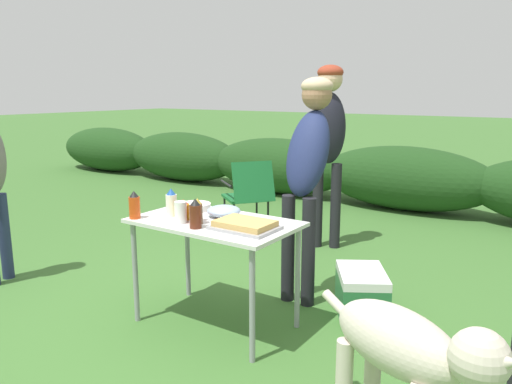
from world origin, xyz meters
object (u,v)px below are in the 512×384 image
object	(u,v)px
mayo_bottle	(171,203)
beer_bottle	(198,212)
folding_table	(214,232)
dog	(407,353)
mustard_bottle	(184,210)
hot_sauce_bottle	(134,205)
paper_cup_stack	(181,212)
camp_chair_green_behind_table	(249,192)
ketchup_bottle	(196,211)
cooler_box	(361,294)
bbq_sauce_bottle	(195,214)
standing_person_with_beanie	(308,158)
mixing_bowl	(224,211)
standing_person_in_red_jacket	(329,132)
food_tray	(245,225)
plate_stack	(195,207)

from	to	relation	value
mayo_bottle	beer_bottle	xyz separation A→B (m)	(0.28, -0.05, -0.01)
folding_table	dog	size ratio (longest dim) A/B	1.13
mustard_bottle	beer_bottle	distance (m)	0.16
hot_sauce_bottle	folding_table	bearing A→B (deg)	27.53
paper_cup_stack	mustard_bottle	world-z (taller)	paper_cup_stack
hot_sauce_bottle	camp_chair_green_behind_table	world-z (taller)	hot_sauce_bottle
beer_bottle	ketchup_bottle	world-z (taller)	beer_bottle
paper_cup_stack	mustard_bottle	xyz separation A→B (m)	(-0.04, 0.07, -0.01)
cooler_box	bbq_sauce_bottle	bearing A→B (deg)	-72.20
folding_table	dog	bearing A→B (deg)	-21.10
standing_person_with_beanie	mixing_bowl	bearing A→B (deg)	-115.59
mixing_bowl	standing_person_in_red_jacket	xyz separation A→B (m)	(-0.13, 1.88, 0.41)
bbq_sauce_bottle	mixing_bowl	bearing A→B (deg)	95.57
food_tray	mixing_bowl	size ratio (longest dim) A/B	1.71
mixing_bowl	paper_cup_stack	distance (m)	0.32
beer_bottle	camp_chair_green_behind_table	distance (m)	2.40
ketchup_bottle	mayo_bottle	bearing A→B (deg)	178.35
plate_stack	cooler_box	bearing A→B (deg)	25.05
mixing_bowl	paper_cup_stack	size ratio (longest dim) A/B	1.63
ketchup_bottle	food_tray	bearing A→B (deg)	2.97
paper_cup_stack	ketchup_bottle	bearing A→B (deg)	58.38
paper_cup_stack	dog	bearing A→B (deg)	-14.02
mixing_bowl	mayo_bottle	bearing A→B (deg)	-147.06
mayo_bottle	dog	world-z (taller)	mayo_bottle
ketchup_bottle	cooler_box	xyz separation A→B (m)	(0.88, 0.75, -0.64)
dog	mayo_bottle	bearing A→B (deg)	-82.23
plate_stack	ketchup_bottle	bearing A→B (deg)	-48.16
mustard_bottle	cooler_box	xyz separation A→B (m)	(0.98, 0.76, -0.64)
mixing_bowl	dog	world-z (taller)	mixing_bowl
mayo_bottle	standing_person_in_red_jacket	world-z (taller)	standing_person_in_red_jacket
hot_sauce_bottle	bbq_sauce_bottle	xyz separation A→B (m)	(0.50, 0.04, -0.00)
hot_sauce_bottle	standing_person_in_red_jacket	size ratio (longest dim) A/B	0.10
camp_chair_green_behind_table	standing_person_in_red_jacket	bearing A→B (deg)	-51.95
mixing_bowl	mayo_bottle	world-z (taller)	mayo_bottle
ketchup_bottle	mustard_bottle	bearing A→B (deg)	-172.47
standing_person_in_red_jacket	dog	world-z (taller)	standing_person_in_red_jacket
mayo_bottle	camp_chair_green_behind_table	world-z (taller)	mayo_bottle
mayo_bottle	cooler_box	distance (m)	1.49
standing_person_with_beanie	standing_person_in_red_jacket	world-z (taller)	standing_person_in_red_jacket
ketchup_bottle	cooler_box	distance (m)	1.32
beer_bottle	dog	size ratio (longest dim) A/B	0.18
ketchup_bottle	mixing_bowl	bearing A→B (deg)	69.07
mixing_bowl	camp_chair_green_behind_table	bearing A→B (deg)	120.21
mixing_bowl	standing_person_with_beanie	size ratio (longest dim) A/B	0.14
food_tray	folding_table	bearing A→B (deg)	168.63
mixing_bowl	plate_stack	bearing A→B (deg)	172.86
mustard_bottle	hot_sauce_bottle	size ratio (longest dim) A/B	0.72
plate_stack	beer_bottle	size ratio (longest dim) A/B	1.33
food_tray	standing_person_in_red_jacket	size ratio (longest dim) A/B	0.22
bbq_sauce_bottle	beer_bottle	bearing A→B (deg)	122.40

